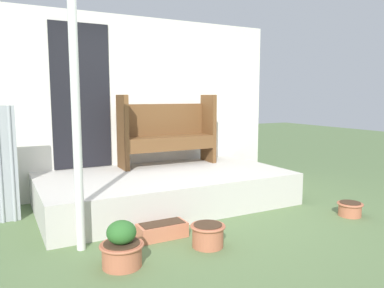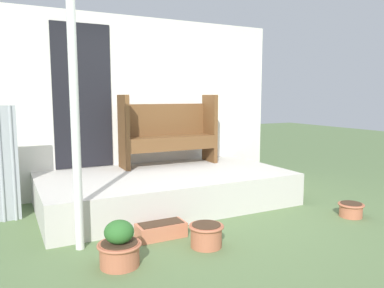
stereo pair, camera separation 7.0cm
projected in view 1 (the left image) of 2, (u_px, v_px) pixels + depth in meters
name	position (u px, v px, depth m)	size (l,w,h in m)	color
ground_plane	(201.00, 223.00, 4.29)	(24.00, 24.00, 0.00)	#5B7547
porch_slab	(166.00, 189.00, 5.00)	(3.22, 1.75, 0.42)	beige
house_wall	(138.00, 105.00, 5.63)	(4.42, 0.08, 2.60)	white
support_post	(76.00, 120.00, 3.39)	(0.08, 0.08, 2.45)	white
bench	(167.00, 130.00, 5.53)	(1.44, 0.41, 1.04)	brown
flower_pot_left	(122.00, 247.00, 3.17)	(0.38, 0.38, 0.40)	#B76647
flower_pot_middle	(208.00, 234.00, 3.60)	(0.34, 0.34, 0.22)	#B76647
flower_pot_right	(350.00, 208.00, 4.52)	(0.30, 0.30, 0.17)	#B76647
planter_box_rect	(162.00, 230.00, 3.83)	(0.50, 0.23, 0.16)	#C67251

